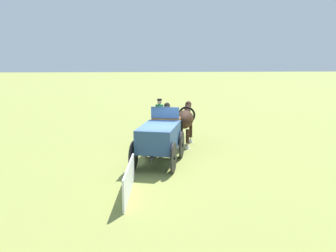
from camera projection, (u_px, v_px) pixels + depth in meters
name	position (u px, v px, depth m)	size (l,w,h in m)	color
ground_plane	(159.00, 163.00, 16.39)	(220.00, 220.00, 0.00)	olive
show_wagon	(160.00, 137.00, 16.29)	(5.96, 2.73, 2.82)	#2D4C7A
draft_horse_near	(162.00, 121.00, 19.94)	(3.08, 1.42, 2.19)	black
draft_horse_off	(185.00, 120.00, 19.67)	(3.05, 1.49, 2.30)	#331E14
sponsor_banner	(129.00, 180.00, 12.52)	(3.20, 0.06, 1.10)	silver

